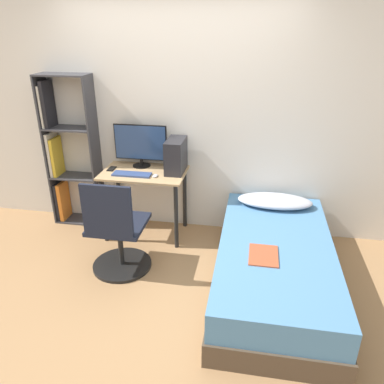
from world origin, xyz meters
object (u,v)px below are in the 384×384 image
at_px(bookshelf, 65,155).
at_px(pc_tower, 176,156).
at_px(bed, 274,265).
at_px(keyboard, 132,174).
at_px(office_chair, 117,237).
at_px(monitor, 141,144).

bearing_deg(bookshelf, pc_tower, -3.16).
height_order(bed, pc_tower, pc_tower).
bearing_deg(keyboard, bookshelf, 163.13).
xyz_separation_m(bookshelf, bed, (2.40, -0.88, -0.61)).
relative_size(office_chair, monitor, 1.65).
bearing_deg(office_chair, bed, 0.32).
bearing_deg(monitor, keyboard, -94.08).
bearing_deg(bed, keyboard, 157.87).
bearing_deg(office_chair, bookshelf, 135.97).
height_order(bed, keyboard, keyboard).
relative_size(bed, pc_tower, 5.46).
height_order(bookshelf, pc_tower, bookshelf).
relative_size(bookshelf, keyboard, 4.26).
bearing_deg(keyboard, bed, -22.13).
xyz_separation_m(bookshelf, office_chair, (0.92, -0.89, -0.46)).
bearing_deg(bookshelf, office_chair, -44.03).
height_order(bed, monitor, monitor).
height_order(office_chair, monitor, monitor).
relative_size(keyboard, pc_tower, 1.10).
bearing_deg(office_chair, pc_tower, 63.85).
xyz_separation_m(bookshelf, monitor, (0.91, 0.02, 0.17)).
relative_size(office_chair, keyboard, 2.40).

